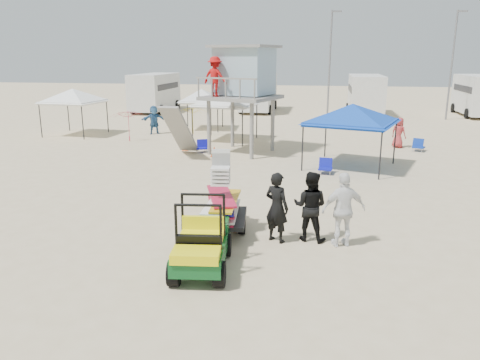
% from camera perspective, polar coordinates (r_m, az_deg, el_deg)
% --- Properties ---
extents(ground, '(140.00, 140.00, 0.00)m').
position_cam_1_polar(ground, '(11.20, -5.35, -10.24)').
color(ground, beige).
rests_on(ground, ground).
extents(utility_cart, '(1.35, 2.32, 1.67)m').
position_cam_1_polar(utility_cart, '(10.63, -4.89, -7.05)').
color(utility_cart, '#0B4B1C').
rests_on(utility_cart, ground).
extents(surf_trailer, '(1.44, 2.34, 2.07)m').
position_cam_1_polar(surf_trailer, '(12.74, -2.16, -2.95)').
color(surf_trailer, black).
rests_on(surf_trailer, ground).
extents(man_left, '(0.81, 0.72, 1.87)m').
position_cam_1_polar(man_left, '(12.20, 4.51, -3.34)').
color(man_left, black).
rests_on(man_left, ground).
extents(man_mid, '(1.03, 0.87, 1.87)m').
position_cam_1_polar(man_mid, '(12.39, 8.54, -3.18)').
color(man_mid, black).
rests_on(man_mid, ground).
extents(man_right, '(1.23, 0.82, 1.94)m').
position_cam_1_polar(man_right, '(12.15, 12.52, -3.56)').
color(man_right, white).
rests_on(man_right, ground).
extents(lifeguard_tower, '(4.05, 4.05, 5.14)m').
position_cam_1_polar(lifeguard_tower, '(23.51, 0.00, 12.65)').
color(lifeguard_tower, gray).
rests_on(lifeguard_tower, ground).
extents(canopy_blue, '(4.24, 4.24, 3.18)m').
position_cam_1_polar(canopy_blue, '(20.78, 13.55, 8.64)').
color(canopy_blue, black).
rests_on(canopy_blue, ground).
extents(canopy_white_a, '(3.42, 3.42, 3.27)m').
position_cam_1_polar(canopy_white_a, '(26.87, -1.80, 10.55)').
color(canopy_white_a, black).
rests_on(canopy_white_a, ground).
extents(canopy_white_b, '(3.18, 3.18, 3.24)m').
position_cam_1_polar(canopy_white_b, '(30.67, -19.74, 10.18)').
color(canopy_white_b, black).
rests_on(canopy_white_b, ground).
extents(canopy_white_c, '(2.83, 2.83, 3.06)m').
position_cam_1_polar(canopy_white_c, '(31.33, -4.72, 10.75)').
color(canopy_white_c, black).
rests_on(canopy_white_c, ground).
extents(umbrella_a, '(2.54, 2.56, 1.79)m').
position_cam_1_polar(umbrella_a, '(27.56, -13.47, 6.44)').
color(umbrella_a, red).
rests_on(umbrella_a, ground).
extents(umbrella_b, '(2.63, 2.62, 1.71)m').
position_cam_1_polar(umbrella_b, '(29.58, -5.72, 7.25)').
color(umbrella_b, yellow).
rests_on(umbrella_b, ground).
extents(cone_near, '(0.34, 0.34, 0.50)m').
position_cam_1_polar(cone_near, '(22.81, -3.15, 3.50)').
color(cone_near, red).
rests_on(cone_near, ground).
extents(cone_far, '(0.34, 0.34, 0.50)m').
position_cam_1_polar(cone_far, '(24.50, -6.64, 4.21)').
color(cone_far, '#FF5808').
rests_on(cone_far, ground).
extents(beach_chair_a, '(0.70, 0.78, 0.64)m').
position_cam_1_polar(beach_chair_a, '(23.92, -4.68, 4.15)').
color(beach_chair_a, '#0F10AA').
rests_on(beach_chair_a, ground).
extents(beach_chair_b, '(0.60, 0.64, 0.64)m').
position_cam_1_polar(beach_chair_b, '(19.77, 10.38, 1.68)').
color(beach_chair_b, '#0E15A2').
rests_on(beach_chair_b, ground).
extents(beach_chair_c, '(0.71, 0.78, 0.64)m').
position_cam_1_polar(beach_chair_c, '(25.80, 20.92, 4.00)').
color(beach_chair_c, '#0D2E95').
rests_on(beach_chair_c, ground).
extents(rv_far_left, '(2.64, 6.80, 3.25)m').
position_cam_1_polar(rv_far_left, '(42.51, -10.33, 10.67)').
color(rv_far_left, silver).
rests_on(rv_far_left, ground).
extents(rv_mid_left, '(2.65, 6.50, 3.25)m').
position_cam_1_polar(rv_mid_left, '(41.75, 2.28, 10.82)').
color(rv_mid_left, silver).
rests_on(rv_mid_left, ground).
extents(rv_mid_right, '(2.64, 7.00, 3.25)m').
position_cam_1_polar(rv_mid_right, '(39.98, 15.05, 10.15)').
color(rv_mid_right, silver).
rests_on(rv_mid_right, ground).
extents(rv_far_right, '(2.64, 6.60, 3.25)m').
position_cam_1_polar(rv_far_right, '(43.10, 27.05, 9.36)').
color(rv_far_right, silver).
rests_on(rv_far_right, ground).
extents(light_pole_left, '(0.14, 0.14, 8.00)m').
position_cam_1_polar(light_pole_left, '(36.75, 10.86, 13.46)').
color(light_pole_left, slate).
rests_on(light_pole_left, ground).
extents(light_pole_right, '(0.14, 0.14, 8.00)m').
position_cam_1_polar(light_pole_right, '(39.34, 24.39, 12.51)').
color(light_pole_right, slate).
rests_on(light_pole_right, ground).
extents(distant_beachgoers, '(15.72, 3.10, 1.76)m').
position_cam_1_polar(distant_beachgoers, '(28.15, -2.52, 6.93)').
color(distant_beachgoers, '#305F91').
rests_on(distant_beachgoers, ground).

